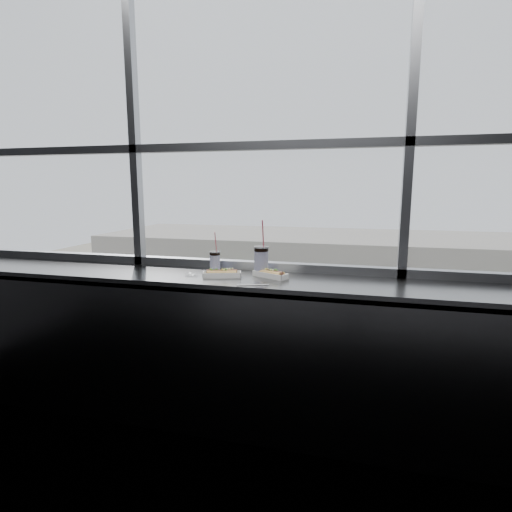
% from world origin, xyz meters
% --- Properties ---
extents(wall_back_lower, '(6.00, 0.00, 6.00)m').
position_xyz_m(wall_back_lower, '(0.00, 1.50, 0.55)').
color(wall_back_lower, black).
rests_on(wall_back_lower, ground).
extents(window_glass, '(6.00, 0.00, 6.00)m').
position_xyz_m(window_glass, '(0.00, 1.52, 2.30)').
color(window_glass, silver).
rests_on(window_glass, ground).
extents(window_mullions, '(6.00, 0.08, 2.40)m').
position_xyz_m(window_mullions, '(0.00, 1.50, 2.30)').
color(window_mullions, gray).
rests_on(window_mullions, ground).
extents(counter, '(6.00, 0.55, 0.06)m').
position_xyz_m(counter, '(0.00, 1.23, 1.07)').
color(counter, gray).
rests_on(counter, ground).
extents(counter_fascia, '(6.00, 0.04, 1.04)m').
position_xyz_m(counter_fascia, '(0.00, 0.97, 0.55)').
color(counter_fascia, gray).
rests_on(counter_fascia, ground).
extents(hotdog_tray_left, '(0.27, 0.16, 0.06)m').
position_xyz_m(hotdog_tray_left, '(-0.19, 1.18, 1.13)').
color(hotdog_tray_left, white).
rests_on(hotdog_tray_left, counter).
extents(hotdog_tray_right, '(0.27, 0.19, 0.06)m').
position_xyz_m(hotdog_tray_right, '(0.13, 1.26, 1.13)').
color(hotdog_tray_right, white).
rests_on(hotdog_tray_right, counter).
extents(soda_cup_left, '(0.08, 0.08, 0.30)m').
position_xyz_m(soda_cup_left, '(-0.29, 1.31, 1.19)').
color(soda_cup_left, white).
rests_on(soda_cup_left, counter).
extents(soda_cup_right, '(0.11, 0.11, 0.39)m').
position_xyz_m(soda_cup_right, '(0.06, 1.31, 1.21)').
color(soda_cup_right, white).
rests_on(soda_cup_right, counter).
extents(loose_straw, '(0.19, 0.08, 0.01)m').
position_xyz_m(loose_straw, '(0.08, 1.01, 1.10)').
color(loose_straw, white).
rests_on(loose_straw, counter).
extents(wrapper, '(0.10, 0.07, 0.02)m').
position_xyz_m(wrapper, '(-0.41, 1.17, 1.11)').
color(wrapper, silver).
rests_on(wrapper, counter).
extents(plaza_ground, '(120.00, 120.00, 0.00)m').
position_xyz_m(plaza_ground, '(0.00, 45.00, -11.00)').
color(plaza_ground, gray).
rests_on(plaza_ground, ground).
extents(street_asphalt, '(80.00, 10.00, 0.06)m').
position_xyz_m(street_asphalt, '(0.00, 21.50, -10.97)').
color(street_asphalt, black).
rests_on(street_asphalt, plaza_ground).
extents(far_sidewalk, '(80.00, 6.00, 0.04)m').
position_xyz_m(far_sidewalk, '(0.00, 29.50, -10.98)').
color(far_sidewalk, gray).
rests_on(far_sidewalk, plaza_ground).
extents(far_building, '(50.00, 14.00, 8.00)m').
position_xyz_m(far_building, '(0.00, 39.50, -7.00)').
color(far_building, gray).
rests_on(far_building, plaza_ground).
extents(car_near_c, '(3.12, 6.37, 2.05)m').
position_xyz_m(car_near_c, '(-1.10, 17.50, -9.91)').
color(car_near_c, maroon).
rests_on(car_near_c, street_asphalt).
extents(car_near_b, '(3.23, 6.99, 2.28)m').
position_xyz_m(car_near_b, '(-5.71, 17.50, -9.80)').
color(car_near_b, black).
rests_on(car_near_b, street_asphalt).
extents(car_near_a, '(2.87, 6.73, 2.23)m').
position_xyz_m(car_near_a, '(-12.62, 17.50, -9.82)').
color(car_near_a, '#A4AAC8').
rests_on(car_near_a, street_asphalt).
extents(car_far_b, '(3.05, 6.10, 1.96)m').
position_xyz_m(car_far_b, '(2.32, 25.50, -9.96)').
color(car_far_b, '#BE612D').
rests_on(car_far_b, street_asphalt).
extents(car_far_a, '(3.09, 5.97, 1.90)m').
position_xyz_m(car_far_a, '(-9.40, 25.50, -9.99)').
color(car_far_a, '#373233').
rests_on(car_far_a, street_asphalt).
extents(pedestrian_c, '(0.72, 0.97, 2.17)m').
position_xyz_m(pedestrian_c, '(4.95, 30.55, -9.87)').
color(pedestrian_c, '#66605B').
rests_on(pedestrian_c, far_sidewalk).
extents(pedestrian_a, '(0.99, 0.75, 2.24)m').
position_xyz_m(pedestrian_a, '(-7.34, 28.86, -9.84)').
color(pedestrian_a, '#66605B').
rests_on(pedestrian_a, far_sidewalk).
extents(pedestrian_d, '(0.87, 0.65, 1.96)m').
position_xyz_m(pedestrian_d, '(10.78, 29.79, -9.98)').
color(pedestrian_d, '#66605B').
rests_on(pedestrian_d, far_sidewalk).
extents(tree_left, '(3.65, 3.65, 5.70)m').
position_xyz_m(tree_left, '(-10.20, 29.50, -7.14)').
color(tree_left, '#47382B').
rests_on(tree_left, far_sidewalk).
extents(tree_center, '(2.72, 2.72, 4.25)m').
position_xyz_m(tree_center, '(0.58, 29.50, -8.12)').
color(tree_center, '#47382B').
rests_on(tree_center, far_sidewalk).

